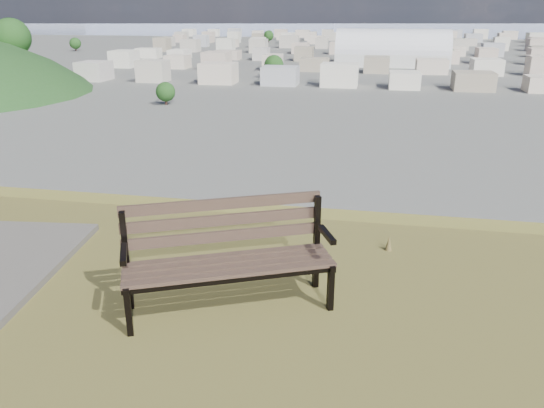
# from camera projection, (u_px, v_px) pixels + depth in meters

# --- Properties ---
(park_bench) EXTENTS (1.92, 1.29, 0.97)m
(park_bench) POSITION_uv_depth(u_px,v_px,m) (227.00, 250.00, 4.76)
(park_bench) COLOR #473629
(park_bench) RESTS_ON hilltop_mesa
(arena) EXTENTS (55.83, 23.79, 23.52)m
(arena) POSITION_uv_depth(u_px,v_px,m) (392.00, 55.00, 267.52)
(arena) COLOR silver
(arena) RESTS_ON ground
(city_blocks) EXTENTS (395.00, 361.00, 7.00)m
(city_blocks) POSITION_uv_depth(u_px,v_px,m) (375.00, 44.00, 374.15)
(city_blocks) COLOR silver
(city_blocks) RESTS_ON ground
(city_trees) EXTENTS (406.52, 387.20, 9.98)m
(city_trees) POSITION_uv_depth(u_px,v_px,m) (328.00, 50.00, 308.92)
(city_trees) COLOR #37221B
(city_trees) RESTS_ON ground
(bay_water) EXTENTS (2400.00, 700.00, 0.12)m
(bay_water) POSITION_uv_depth(u_px,v_px,m) (378.00, 27.00, 840.85)
(bay_water) COLOR #8392A7
(bay_water) RESTS_ON ground
(far_hills) EXTENTS (2050.00, 340.00, 60.00)m
(far_hills) POSITION_uv_depth(u_px,v_px,m) (355.00, 9.00, 1305.88)
(far_hills) COLOR #9399B6
(far_hills) RESTS_ON ground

